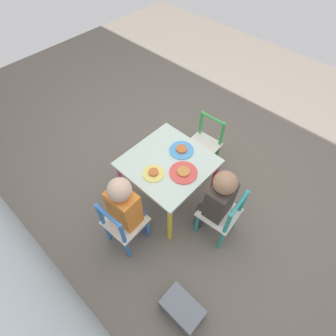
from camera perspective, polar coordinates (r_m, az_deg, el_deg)
ground_plane at (r=2.28m, az=-0.00°, el=-6.29°), size 6.00×6.00×0.00m
kids_table at (r=1.94m, az=-0.00°, el=-0.00°), size 0.59×0.59×0.48m
chair_blue at (r=1.91m, az=-9.74°, el=-11.96°), size 0.27×0.27×0.51m
chair_teal at (r=1.95m, az=11.59°, el=-9.97°), size 0.28×0.28×0.51m
chair_green at (r=2.33m, az=7.82°, el=4.98°), size 0.27×0.27×0.51m
child_back at (r=1.77m, az=-9.06°, el=-8.17°), size 0.21×0.21×0.72m
child_left at (r=1.82m, az=10.74°, el=-6.55°), size 0.22×0.21×0.70m
plate_back at (r=1.82m, az=-3.17°, el=-1.12°), size 0.15×0.15×0.03m
plate_left at (r=1.82m, az=3.38°, el=-0.95°), size 0.20×0.20×0.03m
plate_front at (r=1.95m, az=2.95°, el=3.95°), size 0.18×0.18×0.03m
storage_bin at (r=1.91m, az=3.09°, el=-28.25°), size 0.26×0.17×0.13m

